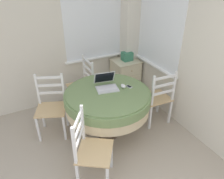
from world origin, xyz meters
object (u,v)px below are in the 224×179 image
(dining_chair_near_back_window, at_px, (82,86))
(corner_cabinet, at_px, (125,76))
(dining_chair_left_flank, at_px, (51,107))
(round_dining_table, at_px, (108,100))
(computer_mouse, at_px, (123,86))
(storage_box, at_px, (127,56))
(laptop, at_px, (106,85))
(cell_phone, at_px, (129,87))
(dining_chair_near_right_window, at_px, (157,98))
(dining_chair_camera_near, at_px, (91,151))

(dining_chair_near_back_window, relative_size, corner_cabinet, 1.37)
(dining_chair_left_flank, height_order, corner_cabinet, dining_chair_left_flank)
(dining_chair_left_flank, bearing_deg, round_dining_table, -30.68)
(computer_mouse, relative_size, storage_box, 0.53)
(laptop, xyz_separation_m, dining_chair_left_flank, (-0.77, 0.32, -0.35))
(storage_box, bearing_deg, dining_chair_left_flank, -161.10)
(cell_phone, relative_size, dining_chair_near_back_window, 0.12)
(corner_cabinet, height_order, storage_box, storage_box)
(round_dining_table, distance_m, dining_chair_near_right_window, 0.87)
(round_dining_table, bearing_deg, laptop, 72.12)
(laptop, height_order, corner_cabinet, laptop)
(dining_chair_near_back_window, relative_size, dining_chair_left_flank, 1.00)
(corner_cabinet, distance_m, storage_box, 0.43)
(round_dining_table, relative_size, corner_cabinet, 1.78)
(computer_mouse, distance_m, storage_box, 1.20)
(round_dining_table, distance_m, cell_phone, 0.38)
(computer_mouse, xyz_separation_m, dining_chair_camera_near, (-0.80, -0.66, -0.33))
(round_dining_table, relative_size, dining_chair_near_right_window, 1.30)
(dining_chair_near_right_window, height_order, dining_chair_camera_near, same)
(round_dining_table, bearing_deg, dining_chair_near_right_window, -6.64)
(laptop, distance_m, storage_box, 1.25)
(dining_chair_near_back_window, distance_m, storage_box, 1.07)
(round_dining_table, relative_size, dining_chair_near_back_window, 1.30)
(round_dining_table, xyz_separation_m, corner_cabinet, (0.90, 1.01, -0.28))
(dining_chair_left_flank, bearing_deg, storage_box, 18.90)
(round_dining_table, relative_size, laptop, 3.36)
(laptop, distance_m, dining_chair_near_back_window, 0.81)
(computer_mouse, bearing_deg, dining_chair_camera_near, -140.40)
(laptop, height_order, dining_chair_near_back_window, laptop)
(cell_phone, relative_size, dining_chair_camera_near, 0.12)
(laptop, xyz_separation_m, cell_phone, (0.31, -0.14, -0.04))
(computer_mouse, relative_size, dining_chair_left_flank, 0.10)
(corner_cabinet, bearing_deg, dining_chair_camera_near, -130.82)
(corner_cabinet, bearing_deg, dining_chair_near_back_window, -170.43)
(corner_cabinet, relative_size, storage_box, 3.69)
(dining_chair_left_flank, bearing_deg, dining_chair_near_back_window, 31.92)
(dining_chair_near_back_window, xyz_separation_m, storage_box, (1.01, 0.16, 0.32))
(dining_chair_near_right_window, bearing_deg, dining_chair_near_back_window, 134.76)
(computer_mouse, distance_m, corner_cabinet, 1.26)
(corner_cabinet, bearing_deg, storage_box, -8.56)
(dining_chair_near_right_window, bearing_deg, storage_box, 86.14)
(computer_mouse, xyz_separation_m, storage_box, (0.66, 1.00, -0.01))
(laptop, bearing_deg, storage_box, 45.11)
(dining_chair_near_right_window, relative_size, dining_chair_camera_near, 1.00)
(laptop, distance_m, dining_chair_camera_near, 1.03)
(laptop, bearing_deg, corner_cabinet, 45.97)
(storage_box, bearing_deg, cell_phone, -119.25)
(dining_chair_left_flank, xyz_separation_m, corner_cabinet, (1.63, 0.57, -0.11))
(dining_chair_near_right_window, relative_size, storage_box, 5.06)
(laptop, relative_size, computer_mouse, 3.73)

